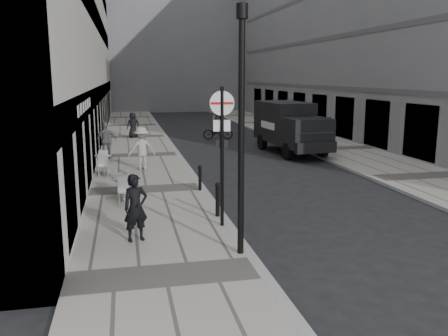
% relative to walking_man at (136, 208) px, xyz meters
% --- Properties ---
extents(sidewalk, '(4.00, 60.00, 0.12)m').
position_rel_walking_man_xyz_m(sidewalk, '(0.51, 13.08, -0.89)').
color(sidewalk, gray).
rests_on(sidewalk, ground).
extents(far_sidewalk, '(4.00, 60.00, 0.12)m').
position_rel_walking_man_xyz_m(far_sidewalk, '(11.51, 13.08, -0.89)').
color(far_sidewalk, gray).
rests_on(far_sidewalk, ground).
extents(building_far, '(24.00, 16.00, 22.00)m').
position_rel_walking_man_xyz_m(building_far, '(4.01, 51.08, 10.05)').
color(building_far, slate).
rests_on(building_far, ground).
extents(walking_man, '(0.70, 0.57, 1.67)m').
position_rel_walking_man_xyz_m(walking_man, '(0.00, 0.00, 0.00)').
color(walking_man, black).
rests_on(walking_man, sidewalk).
extents(sign_post, '(0.64, 0.14, 3.73)m').
position_rel_walking_man_xyz_m(sign_post, '(2.31, 0.74, 1.55)').
color(sign_post, black).
rests_on(sign_post, sidewalk).
extents(lamppost, '(0.25, 0.25, 5.48)m').
position_rel_walking_man_xyz_m(lamppost, '(2.31, -1.35, 2.21)').
color(lamppost, black).
rests_on(lamppost, sidewalk).
extents(bollard_near, '(0.12, 0.12, 0.93)m').
position_rel_walking_man_xyz_m(bollard_near, '(2.36, 1.62, -0.37)').
color(bollard_near, black).
rests_on(bollard_near, sidewalk).
extents(bollard_far, '(0.11, 0.11, 0.85)m').
position_rel_walking_man_xyz_m(bollard_far, '(2.36, 4.84, -0.41)').
color(bollard_far, black).
rests_on(bollard_far, sidewalk).
extents(panel_van, '(2.55, 5.90, 2.71)m').
position_rel_walking_man_xyz_m(panel_van, '(8.49, 12.74, 0.57)').
color(panel_van, black).
rests_on(panel_van, ground).
extents(cyclist, '(2.01, 0.92, 2.09)m').
position_rel_walking_man_xyz_m(cyclist, '(5.82, 18.99, -0.14)').
color(cyclist, black).
rests_on(cyclist, ground).
extents(pedestrian_a, '(1.14, 0.76, 1.81)m').
position_rel_walking_man_xyz_m(pedestrian_a, '(-1.09, 12.15, 0.07)').
color(pedestrian_a, slate).
rests_on(pedestrian_a, sidewalk).
extents(pedestrian_b, '(1.30, 0.90, 1.85)m').
position_rel_walking_man_xyz_m(pedestrian_b, '(0.50, 9.06, 0.09)').
color(pedestrian_b, '#9D9791').
rests_on(pedestrian_b, sidewalk).
extents(pedestrian_c, '(0.90, 0.68, 1.65)m').
position_rel_walking_man_xyz_m(pedestrian_c, '(0.37, 20.07, -0.01)').
color(pedestrian_c, black).
rests_on(pedestrian_c, sidewalk).
extents(cafe_table_near, '(0.66, 1.49, 0.85)m').
position_rel_walking_man_xyz_m(cafe_table_near, '(-0.29, 3.98, -0.41)').
color(cafe_table_near, '#ACACAE').
rests_on(cafe_table_near, sidewalk).
extents(cafe_table_mid, '(0.65, 1.47, 0.84)m').
position_rel_walking_man_xyz_m(cafe_table_mid, '(-0.29, 4.41, -0.41)').
color(cafe_table_mid, '#A3A3A5').
rests_on(cafe_table_mid, sidewalk).
extents(cafe_table_far, '(0.72, 1.62, 0.92)m').
position_rel_walking_man_xyz_m(cafe_table_far, '(-1.09, 8.40, -0.37)').
color(cafe_table_far, silver).
rests_on(cafe_table_far, sidewalk).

